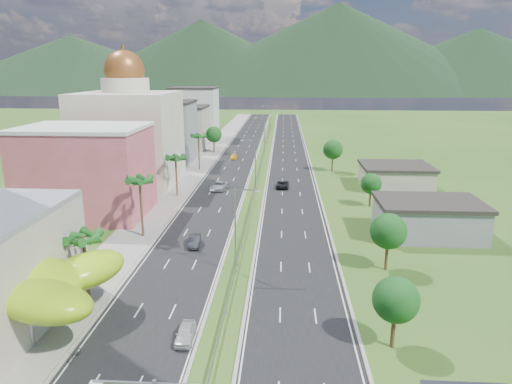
# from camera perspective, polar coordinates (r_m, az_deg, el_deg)

# --- Properties ---
(ground) EXTENTS (500.00, 500.00, 0.00)m
(ground) POSITION_cam_1_polar(r_m,az_deg,el_deg) (49.52, -3.77, -14.91)
(ground) COLOR #2D5119
(ground) RESTS_ON ground
(road_left) EXTENTS (11.00, 260.00, 0.04)m
(road_left) POSITION_cam_1_polar(r_m,az_deg,el_deg) (135.46, -2.21, 4.55)
(road_left) COLOR black
(road_left) RESTS_ON ground
(road_right) EXTENTS (11.00, 260.00, 0.04)m
(road_right) POSITION_cam_1_polar(r_m,az_deg,el_deg) (134.82, 4.17, 4.47)
(road_right) COLOR black
(road_right) RESTS_ON ground
(sidewalk_left) EXTENTS (7.00, 260.00, 0.12)m
(sidewalk_left) POSITION_cam_1_polar(r_m,az_deg,el_deg) (136.70, -6.19, 4.59)
(sidewalk_left) COLOR gray
(sidewalk_left) RESTS_ON ground
(median_guardrail) EXTENTS (0.10, 216.06, 0.76)m
(median_guardrail) POSITION_cam_1_polar(r_m,az_deg,el_deg) (117.16, 0.58, 3.20)
(median_guardrail) COLOR gray
(median_guardrail) RESTS_ON ground
(streetlight_median_b) EXTENTS (6.04, 0.25, 11.00)m
(streetlight_median_b) POSITION_cam_1_polar(r_m,az_deg,el_deg) (55.81, -2.62, -3.73)
(streetlight_median_b) COLOR gray
(streetlight_median_b) RESTS_ON ground
(streetlight_median_c) EXTENTS (6.04, 0.25, 11.00)m
(streetlight_median_c) POSITION_cam_1_polar(r_m,az_deg,el_deg) (94.43, -0.08, 4.10)
(streetlight_median_c) COLOR gray
(streetlight_median_c) RESTS_ON ground
(streetlight_median_d) EXTENTS (6.04, 0.25, 11.00)m
(streetlight_median_d) POSITION_cam_1_polar(r_m,az_deg,el_deg) (138.81, 1.07, 7.63)
(streetlight_median_d) COLOR gray
(streetlight_median_d) RESTS_ON ground
(streetlight_median_e) EXTENTS (6.04, 0.25, 11.00)m
(streetlight_median_e) POSITION_cam_1_polar(r_m,az_deg,el_deg) (183.50, 1.68, 9.44)
(streetlight_median_e) COLOR gray
(streetlight_median_e) RESTS_ON ground
(lime_canopy) EXTENTS (18.00, 15.00, 7.40)m
(lime_canopy) POSITION_cam_1_polar(r_m,az_deg,el_deg) (50.34, -28.09, -9.89)
(lime_canopy) COLOR #95C913
(lime_canopy) RESTS_ON ground
(pink_shophouse) EXTENTS (20.00, 15.00, 15.00)m
(pink_shophouse) POSITION_cam_1_polar(r_m,az_deg,el_deg) (83.59, -20.44, 2.22)
(pink_shophouse) COLOR #B94C4C
(pink_shophouse) RESTS_ON ground
(domed_building) EXTENTS (20.00, 20.00, 28.70)m
(domed_building) POSITION_cam_1_polar(r_m,az_deg,el_deg) (104.05, -15.61, 7.14)
(domed_building) COLOR beige
(domed_building) RESTS_ON ground
(midrise_grey) EXTENTS (16.00, 15.00, 16.00)m
(midrise_grey) POSITION_cam_1_polar(r_m,az_deg,el_deg) (127.92, -11.49, 7.26)
(midrise_grey) COLOR gray
(midrise_grey) RESTS_ON ground
(midrise_beige) EXTENTS (16.00, 15.00, 13.00)m
(midrise_beige) POSITION_cam_1_polar(r_m,az_deg,el_deg) (149.30, -9.32, 7.86)
(midrise_beige) COLOR #A79B8A
(midrise_beige) RESTS_ON ground
(midrise_white) EXTENTS (16.00, 15.00, 18.00)m
(midrise_white) POSITION_cam_1_polar(r_m,az_deg,el_deg) (171.42, -7.67, 9.67)
(midrise_white) COLOR silver
(midrise_white) RESTS_ON ground
(shed_near) EXTENTS (15.00, 10.00, 5.00)m
(shed_near) POSITION_cam_1_polar(r_m,az_deg,el_deg) (74.50, 20.72, -3.29)
(shed_near) COLOR gray
(shed_near) RESTS_ON ground
(shed_far) EXTENTS (14.00, 12.00, 4.40)m
(shed_far) POSITION_cam_1_polar(r_m,az_deg,el_deg) (103.00, 17.01, 1.77)
(shed_far) COLOR #A79B8A
(shed_far) RESTS_ON ground
(palm_tree_b) EXTENTS (3.60, 3.60, 8.10)m
(palm_tree_b) POSITION_cam_1_polar(r_m,az_deg,el_deg) (52.39, -20.78, -5.65)
(palm_tree_b) COLOR #47301C
(palm_tree_b) RESTS_ON ground
(palm_tree_c) EXTENTS (3.60, 3.60, 9.60)m
(palm_tree_c) POSITION_cam_1_polar(r_m,az_deg,el_deg) (69.84, -14.34, 1.17)
(palm_tree_c) COLOR #47301C
(palm_tree_c) RESTS_ON ground
(palm_tree_d) EXTENTS (3.60, 3.60, 8.60)m
(palm_tree_d) POSITION_cam_1_polar(r_m,az_deg,el_deg) (91.69, -10.02, 4.04)
(palm_tree_d) COLOR #47301C
(palm_tree_d) RESTS_ON ground
(palm_tree_e) EXTENTS (3.60, 3.60, 9.40)m
(palm_tree_e) POSITION_cam_1_polar(r_m,az_deg,el_deg) (115.68, -7.20, 6.80)
(palm_tree_e) COLOR #47301C
(palm_tree_e) RESTS_ON ground
(leafy_tree_lfar) EXTENTS (4.90, 4.90, 8.05)m
(leafy_tree_lfar) POSITION_cam_1_polar(r_m,az_deg,el_deg) (140.47, -5.31, 7.17)
(leafy_tree_lfar) COLOR #47301C
(leafy_tree_lfar) RESTS_ON ground
(leafy_tree_ra) EXTENTS (4.20, 4.20, 6.90)m
(leafy_tree_ra) POSITION_cam_1_polar(r_m,az_deg,el_deg) (43.72, 17.08, -12.78)
(leafy_tree_ra) COLOR #47301C
(leafy_tree_ra) RESTS_ON ground
(leafy_tree_rb) EXTENTS (4.55, 4.55, 7.47)m
(leafy_tree_rb) POSITION_cam_1_polar(r_m,az_deg,el_deg) (59.42, 16.22, -4.75)
(leafy_tree_rb) COLOR #47301C
(leafy_tree_rb) RESTS_ON ground
(leafy_tree_rc) EXTENTS (3.85, 3.85, 6.33)m
(leafy_tree_rc) POSITION_cam_1_polar(r_m,az_deg,el_deg) (86.54, 14.20, 1.01)
(leafy_tree_rc) COLOR #47301C
(leafy_tree_rc) RESTS_ON ground
(leafy_tree_rd) EXTENTS (4.90, 4.90, 8.05)m
(leafy_tree_rd) POSITION_cam_1_polar(r_m,az_deg,el_deg) (114.80, 9.59, 5.26)
(leafy_tree_rd) COLOR #47301C
(leafy_tree_rd) RESTS_ON ground
(mountain_ridge) EXTENTS (860.00, 140.00, 90.00)m
(mountain_ridge) POSITION_cam_1_polar(r_m,az_deg,el_deg) (496.13, 9.95, 11.99)
(mountain_ridge) COLOR black
(mountain_ridge) RESTS_ON ground
(car_white_near_left) EXTENTS (1.73, 4.11, 1.39)m
(car_white_near_left) POSITION_cam_1_polar(r_m,az_deg,el_deg) (45.37, -8.81, -17.03)
(car_white_near_left) COLOR silver
(car_white_near_left) RESTS_ON road_left
(car_dark_left) EXTENTS (2.06, 4.66, 1.49)m
(car_dark_left) POSITION_cam_1_polar(r_m,az_deg,el_deg) (66.75, -7.70, -6.08)
(car_dark_left) COLOR black
(car_dark_left) RESTS_ON road_left
(car_silver_mid_left) EXTENTS (3.52, 6.23, 1.64)m
(car_silver_mid_left) POSITION_cam_1_polar(r_m,az_deg,el_deg) (96.97, -4.64, 0.78)
(car_silver_mid_left) COLOR #A5A8AD
(car_silver_mid_left) RESTS_ON road_left
(car_yellow_far_left) EXTENTS (1.96, 4.46, 1.27)m
(car_yellow_far_left) POSITION_cam_1_polar(r_m,az_deg,el_deg) (130.36, -2.82, 4.42)
(car_yellow_far_left) COLOR yellow
(car_yellow_far_left) RESTS_ON road_left
(car_dark_far_right) EXTENTS (2.78, 5.53, 1.50)m
(car_dark_far_right) POSITION_cam_1_polar(r_m,az_deg,el_deg) (98.53, 3.34, 0.99)
(car_dark_far_right) COLOR black
(car_dark_far_right) RESTS_ON road_right
(motorcycle) EXTENTS (0.79, 1.85, 1.15)m
(motorcycle) POSITION_cam_1_polar(r_m,az_deg,el_deg) (45.36, -21.71, -18.21)
(motorcycle) COLOR black
(motorcycle) RESTS_ON road_left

